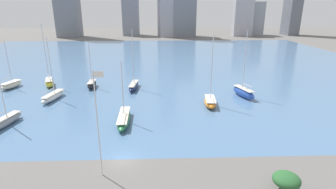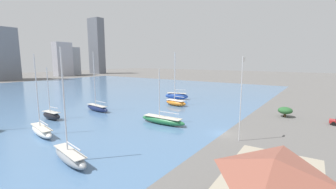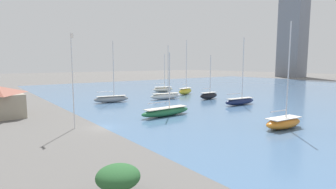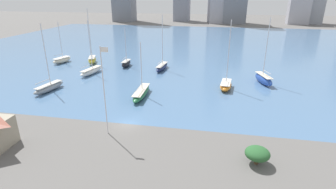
{
  "view_description": "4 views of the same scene",
  "coord_description": "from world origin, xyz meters",
  "px_view_note": "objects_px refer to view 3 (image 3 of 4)",
  "views": [
    {
      "loc": [
        5.29,
        -32.62,
        20.57
      ],
      "look_at": [
        7.06,
        15.68,
        4.44
      ],
      "focal_mm": 28.0,
      "sensor_mm": 36.0,
      "label": 1
    },
    {
      "loc": [
        -38.09,
        -14.22,
        13.24
      ],
      "look_at": [
        1.26,
        13.14,
        5.9
      ],
      "focal_mm": 24.0,
      "sensor_mm": 36.0,
      "label": 2
    },
    {
      "loc": [
        36.35,
        -15.33,
        9.56
      ],
      "look_at": [
        -4.24,
        15.36,
        3.48
      ],
      "focal_mm": 28.0,
      "sensor_mm": 36.0,
      "label": 3
    },
    {
      "loc": [
        14.04,
        -37.64,
        20.79
      ],
      "look_at": [
        5.3,
        8.41,
        2.55
      ],
      "focal_mm": 28.0,
      "sensor_mm": 36.0,
      "label": 4
    }
  ],
  "objects_px": {
    "sailboat_navy": "(240,101)",
    "sailboat_black": "(209,95)",
    "sailboat_green": "(166,111)",
    "sailboat_yellow": "(185,91)",
    "sailboat_orange": "(283,122)",
    "flag_pole": "(73,78)",
    "sailboat_cream": "(163,89)",
    "sailboat_gray": "(111,99)",
    "sailboat_white": "(166,96)"
  },
  "relations": [
    {
      "from": "sailboat_navy",
      "to": "sailboat_black",
      "type": "distance_m",
      "value": 11.41
    },
    {
      "from": "sailboat_gray",
      "to": "sailboat_yellow",
      "type": "relative_size",
      "value": 0.9
    },
    {
      "from": "sailboat_cream",
      "to": "sailboat_yellow",
      "type": "relative_size",
      "value": 0.76
    },
    {
      "from": "sailboat_green",
      "to": "sailboat_gray",
      "type": "height_order",
      "value": "sailboat_gray"
    },
    {
      "from": "sailboat_navy",
      "to": "sailboat_orange",
      "type": "height_order",
      "value": "sailboat_orange"
    },
    {
      "from": "sailboat_white",
      "to": "sailboat_black",
      "type": "relative_size",
      "value": 1.22
    },
    {
      "from": "flag_pole",
      "to": "sailboat_black",
      "type": "distance_m",
      "value": 40.94
    },
    {
      "from": "sailboat_green",
      "to": "sailboat_cream",
      "type": "distance_m",
      "value": 40.23
    },
    {
      "from": "sailboat_white",
      "to": "sailboat_navy",
      "type": "bearing_deg",
      "value": 34.02
    },
    {
      "from": "sailboat_green",
      "to": "flag_pole",
      "type": "bearing_deg",
      "value": -94.26
    },
    {
      "from": "sailboat_navy",
      "to": "sailboat_yellow",
      "type": "relative_size",
      "value": 0.93
    },
    {
      "from": "sailboat_green",
      "to": "sailboat_gray",
      "type": "bearing_deg",
      "value": -179.64
    },
    {
      "from": "flag_pole",
      "to": "sailboat_gray",
      "type": "bearing_deg",
      "value": 143.12
    },
    {
      "from": "sailboat_green",
      "to": "sailboat_black",
      "type": "bearing_deg",
      "value": 114.81
    },
    {
      "from": "sailboat_navy",
      "to": "sailboat_green",
      "type": "height_order",
      "value": "sailboat_navy"
    },
    {
      "from": "flag_pole",
      "to": "sailboat_gray",
      "type": "relative_size",
      "value": 0.93
    },
    {
      "from": "sailboat_green",
      "to": "sailboat_yellow",
      "type": "bearing_deg",
      "value": 131.54
    },
    {
      "from": "sailboat_orange",
      "to": "sailboat_black",
      "type": "height_order",
      "value": "sailboat_orange"
    },
    {
      "from": "sailboat_black",
      "to": "sailboat_cream",
      "type": "height_order",
      "value": "sailboat_cream"
    },
    {
      "from": "sailboat_white",
      "to": "sailboat_orange",
      "type": "height_order",
      "value": "sailboat_orange"
    },
    {
      "from": "sailboat_green",
      "to": "sailboat_black",
      "type": "height_order",
      "value": "sailboat_black"
    },
    {
      "from": "sailboat_navy",
      "to": "sailboat_gray",
      "type": "relative_size",
      "value": 1.03
    },
    {
      "from": "sailboat_gray",
      "to": "sailboat_green",
      "type": "bearing_deg",
      "value": 12.19
    },
    {
      "from": "sailboat_navy",
      "to": "sailboat_yellow",
      "type": "bearing_deg",
      "value": 176.83
    },
    {
      "from": "sailboat_navy",
      "to": "sailboat_cream",
      "type": "relative_size",
      "value": 1.22
    },
    {
      "from": "sailboat_cream",
      "to": "sailboat_gray",
      "type": "bearing_deg",
      "value": -49.73
    },
    {
      "from": "sailboat_black",
      "to": "sailboat_yellow",
      "type": "distance_m",
      "value": 12.15
    },
    {
      "from": "sailboat_gray",
      "to": "sailboat_black",
      "type": "distance_m",
      "value": 25.58
    },
    {
      "from": "sailboat_black",
      "to": "sailboat_navy",
      "type": "bearing_deg",
      "value": -8.23
    },
    {
      "from": "flag_pole",
      "to": "sailboat_navy",
      "type": "distance_m",
      "value": 38.13
    },
    {
      "from": "sailboat_navy",
      "to": "sailboat_cream",
      "type": "height_order",
      "value": "sailboat_navy"
    },
    {
      "from": "flag_pole",
      "to": "sailboat_black",
      "type": "height_order",
      "value": "flag_pole"
    },
    {
      "from": "sailboat_yellow",
      "to": "flag_pole",
      "type": "bearing_deg",
      "value": -81.8
    },
    {
      "from": "sailboat_black",
      "to": "sailboat_yellow",
      "type": "bearing_deg",
      "value": 169.35
    },
    {
      "from": "sailboat_yellow",
      "to": "sailboat_orange",
      "type": "bearing_deg",
      "value": -42.5
    },
    {
      "from": "sailboat_cream",
      "to": "flag_pole",
      "type": "bearing_deg",
      "value": -36.12
    },
    {
      "from": "sailboat_green",
      "to": "sailboat_gray",
      "type": "distance_m",
      "value": 21.43
    },
    {
      "from": "flag_pole",
      "to": "sailboat_navy",
      "type": "height_order",
      "value": "sailboat_navy"
    },
    {
      "from": "sailboat_navy",
      "to": "sailboat_green",
      "type": "distance_m",
      "value": 21.3
    },
    {
      "from": "sailboat_cream",
      "to": "sailboat_navy",
      "type": "bearing_deg",
      "value": 11.4
    },
    {
      "from": "flag_pole",
      "to": "sailboat_cream",
      "type": "relative_size",
      "value": 1.1
    },
    {
      "from": "flag_pole",
      "to": "sailboat_black",
      "type": "relative_size",
      "value": 1.19
    },
    {
      "from": "flag_pole",
      "to": "sailboat_green",
      "type": "xyz_separation_m",
      "value": [
        0.74,
        16.27,
        -6.59
      ]
    },
    {
      "from": "sailboat_white",
      "to": "sailboat_cream",
      "type": "xyz_separation_m",
      "value": [
        -14.77,
        9.84,
        0.04
      ]
    },
    {
      "from": "sailboat_navy",
      "to": "sailboat_black",
      "type": "bearing_deg",
      "value": 178.08
    },
    {
      "from": "sailboat_navy",
      "to": "sailboat_orange",
      "type": "relative_size",
      "value": 0.99
    },
    {
      "from": "flag_pole",
      "to": "sailboat_orange",
      "type": "bearing_deg",
      "value": 52.78
    },
    {
      "from": "sailboat_white",
      "to": "sailboat_gray",
      "type": "height_order",
      "value": "sailboat_gray"
    },
    {
      "from": "flag_pole",
      "to": "sailboat_yellow",
      "type": "height_order",
      "value": "sailboat_yellow"
    },
    {
      "from": "sailboat_white",
      "to": "sailboat_yellow",
      "type": "relative_size",
      "value": 0.86
    }
  ]
}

